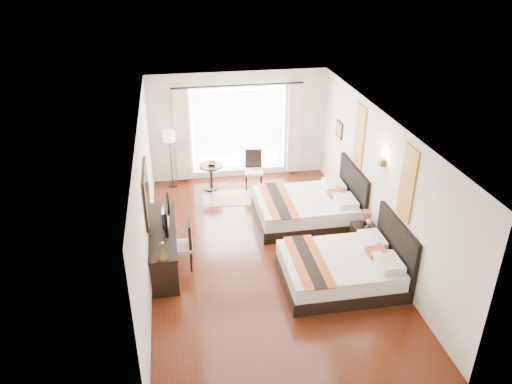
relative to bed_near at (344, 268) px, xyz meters
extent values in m
cube|color=#3D1B0B|center=(-1.24, 1.17, -0.32)|extent=(4.50, 7.50, 0.01)
cube|color=white|center=(-1.24, 1.17, 2.48)|extent=(4.50, 7.50, 0.02)
cube|color=silver|center=(1.01, 1.17, 1.09)|extent=(0.01, 7.50, 2.80)
cube|color=silver|center=(-3.48, 1.17, 1.09)|extent=(0.01, 7.50, 2.80)
cube|color=silver|center=(-1.24, 4.92, 1.09)|extent=(4.50, 0.01, 2.80)
cube|color=silver|center=(-1.24, -2.57, 1.09)|extent=(4.50, 0.01, 2.80)
cube|color=white|center=(-1.24, 4.90, 0.99)|extent=(2.40, 0.02, 2.20)
cube|color=white|center=(-1.24, 4.84, 0.99)|extent=(2.30, 0.02, 2.10)
cube|color=beige|center=(-2.69, 4.80, 0.97)|extent=(0.35, 0.14, 2.35)
cube|color=beige|center=(0.21, 4.80, 0.97)|extent=(0.35, 0.14, 2.35)
cube|color=maroon|center=(0.99, 0.00, 1.64)|extent=(0.03, 0.50, 1.35)
cube|color=maroon|center=(0.99, 2.31, 1.64)|extent=(0.03, 0.50, 1.35)
cube|color=#4A381A|center=(0.95, 1.00, 1.61)|extent=(0.10, 0.14, 0.14)
cube|color=black|center=(-3.46, 1.21, 1.24)|extent=(0.04, 1.25, 0.95)
cube|color=white|center=(-3.43, 1.21, 1.24)|extent=(0.01, 1.12, 0.82)
cube|color=black|center=(-0.11, 0.00, -0.19)|extent=(2.06, 1.61, 0.25)
cube|color=silver|center=(-0.11, 0.00, 0.09)|extent=(2.00, 1.57, 0.30)
cube|color=black|center=(0.96, 0.00, 0.29)|extent=(0.08, 1.61, 1.20)
cube|color=#913B17|center=(-0.68, 0.00, 0.25)|extent=(0.55, 1.67, 0.02)
cube|color=black|center=(-0.15, 2.31, -0.18)|extent=(2.14, 1.67, 0.26)
cube|color=silver|center=(-0.15, 2.31, 0.10)|extent=(2.08, 1.63, 0.31)
cube|color=black|center=(0.96, 2.31, 0.31)|extent=(0.08, 1.67, 1.25)
cube|color=#913B17|center=(-0.75, 2.31, 0.27)|extent=(0.57, 1.73, 0.02)
cube|color=black|center=(0.77, 1.00, -0.05)|extent=(0.44, 0.54, 0.52)
cylinder|color=black|center=(0.78, 1.05, 0.28)|extent=(0.09, 0.09, 0.18)
cylinder|color=#432A20|center=(0.78, 1.05, 0.45)|extent=(0.22, 0.22, 0.16)
imported|color=black|center=(0.78, 0.88, 0.26)|extent=(0.17, 0.17, 0.14)
cube|color=black|center=(-3.23, 1.21, 0.07)|extent=(0.50, 2.20, 0.76)
imported|color=black|center=(-3.21, 1.32, 0.69)|extent=(0.16, 0.87, 0.50)
cube|color=beige|center=(-2.92, 1.01, 0.15)|extent=(0.49, 0.49, 0.06)
cube|color=black|center=(-2.72, 1.00, 0.42)|extent=(0.08, 0.43, 0.51)
cylinder|color=black|center=(-3.00, 4.61, -0.30)|extent=(0.22, 0.22, 0.03)
cylinder|color=#4A381A|center=(-3.00, 4.61, 0.34)|extent=(0.03, 0.03, 1.26)
cylinder|color=beige|center=(-3.00, 4.61, 1.05)|extent=(0.30, 0.30, 0.26)
cylinder|color=black|center=(-2.04, 4.25, 0.02)|extent=(0.57, 0.57, 0.66)
imported|color=#4B371A|center=(-2.01, 4.28, 0.38)|extent=(0.27, 0.27, 0.05)
cube|color=beige|center=(-0.97, 4.16, 0.14)|extent=(0.50, 0.50, 0.06)
cube|color=black|center=(-0.95, 4.36, 0.41)|extent=(0.42, 0.10, 0.50)
cube|color=tan|center=(-1.46, 3.66, -0.31)|extent=(1.34, 0.98, 0.01)
camera|label=1|loc=(-2.86, -7.09, 5.39)|focal=35.00mm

